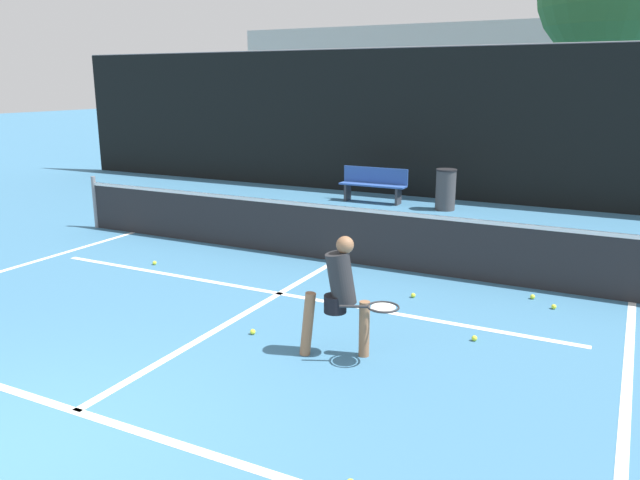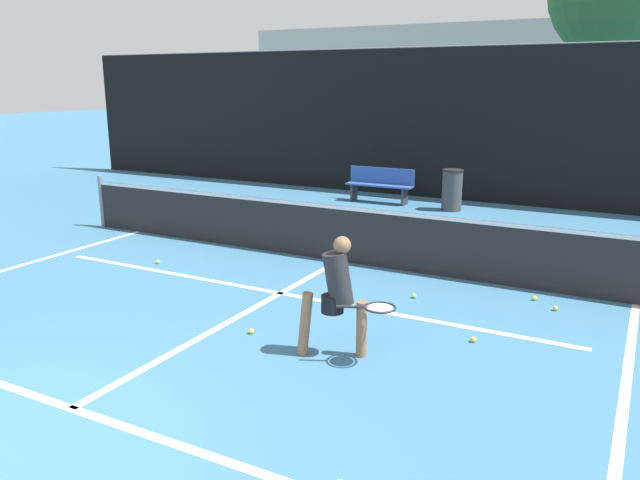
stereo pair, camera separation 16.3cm
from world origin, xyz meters
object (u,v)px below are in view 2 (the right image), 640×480
object	(u,v)px
trash_bin	(452,190)
parked_car	(556,169)
player_practicing	(338,292)
courtside_bench	(380,184)

from	to	relation	value
trash_bin	parked_car	xyz separation A→B (m)	(1.71, 4.26, 0.09)
player_practicing	trash_bin	xyz separation A→B (m)	(-1.23, 8.44, -0.26)
trash_bin	parked_car	world-z (taller)	parked_car
courtside_bench	trash_bin	xyz separation A→B (m)	(1.88, -0.16, 0.01)
trash_bin	parked_car	size ratio (longest dim) A/B	0.24
trash_bin	player_practicing	bearing A→B (deg)	-81.72
player_practicing	parked_car	distance (m)	12.71
courtside_bench	parked_car	distance (m)	5.46
player_practicing	parked_car	xyz separation A→B (m)	(0.48, 12.70, -0.17)
parked_car	player_practicing	bearing A→B (deg)	-92.18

